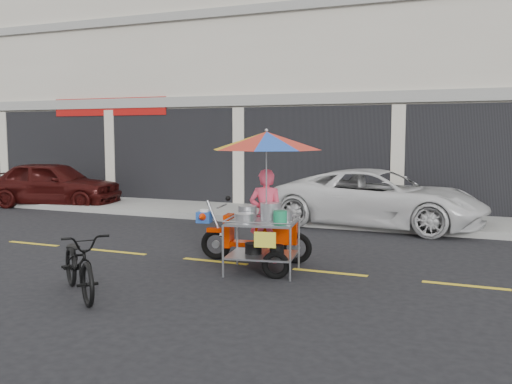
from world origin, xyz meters
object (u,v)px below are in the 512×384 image
at_px(white_pickup, 379,198).
at_px(near_bicycle, 79,263).
at_px(maroon_sedan, 53,184).
at_px(food_vendor_rig, 265,181).

distance_m(white_pickup, near_bicycle, 7.70).
bearing_deg(maroon_sedan, white_pickup, -101.29).
bearing_deg(near_bicycle, white_pickup, 19.04).
height_order(maroon_sedan, near_bicycle, maroon_sedan).
height_order(maroon_sedan, white_pickup, maroon_sedan).
xyz_separation_m(maroon_sedan, food_vendor_rig, (8.72, -4.80, 0.73)).
distance_m(near_bicycle, food_vendor_rig, 3.11).
bearing_deg(white_pickup, near_bicycle, 166.06).
xyz_separation_m(near_bicycle, food_vendor_rig, (1.68, 2.43, 0.97)).
height_order(maroon_sedan, food_vendor_rig, food_vendor_rig).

